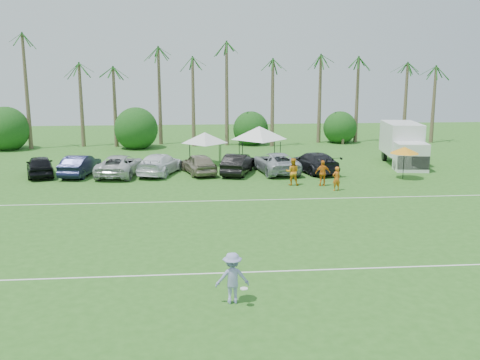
{
  "coord_description": "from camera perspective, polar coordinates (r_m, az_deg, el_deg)",
  "views": [
    {
      "loc": [
        -0.18,
        -18.35,
        8.14
      ],
      "look_at": [
        2.55,
        12.61,
        1.6
      ],
      "focal_mm": 40.0,
      "sensor_mm": 36.0,
      "label": 1
    }
  ],
  "objects": [
    {
      "name": "frisbee_player",
      "position": [
        19.03,
        -0.82,
        -10.4
      ],
      "size": [
        1.23,
        0.88,
        1.85
      ],
      "rotation": [
        0.0,
        0.0,
        3.2
      ],
      "color": "#8F93CC",
      "rests_on": "ground"
    },
    {
      "name": "palm_tree_9",
      "position": [
        59.21,
        13.12,
        11.79
      ],
      "size": [
        2.4,
        2.4,
        9.9
      ],
      "color": "brown",
      "rests_on": "ground"
    },
    {
      "name": "sideline_player_b",
      "position": [
        37.79,
        5.62,
        0.88
      ],
      "size": [
        1.06,
        0.89,
        1.92
      ],
      "primitive_type": "imported",
      "rotation": [
        0.0,
        0.0,
        2.95
      ],
      "color": "orange",
      "rests_on": "ground"
    },
    {
      "name": "parked_car_2",
      "position": [
        42.08,
        -12.69,
        1.55
      ],
      "size": [
        3.46,
        6.11,
        1.61
      ],
      "primitive_type": "imported",
      "rotation": [
        0.0,
        0.0,
        3.0
      ],
      "color": "#BEBEBF",
      "rests_on": "ground"
    },
    {
      "name": "parked_car_7",
      "position": [
        42.77,
        7.84,
        1.9
      ],
      "size": [
        3.67,
        5.94,
        1.61
      ],
      "primitive_type": "imported",
      "rotation": [
        0.0,
        0.0,
        3.42
      ],
      "color": "black",
      "rests_on": "ground"
    },
    {
      "name": "sideline_player_c",
      "position": [
        37.86,
        8.82,
        0.73
      ],
      "size": [
        1.07,
        0.45,
        1.82
      ],
      "primitive_type": "imported",
      "rotation": [
        0.0,
        0.0,
        3.14
      ],
      "color": "orange",
      "rests_on": "ground"
    },
    {
      "name": "parked_car_1",
      "position": [
        42.77,
        -16.68,
        1.5
      ],
      "size": [
        2.54,
        5.1,
        1.61
      ],
      "primitive_type": "imported",
      "rotation": [
        0.0,
        0.0,
        2.96
      ],
      "color": "black",
      "rests_on": "ground"
    },
    {
      "name": "sideline_player_a",
      "position": [
        36.58,
        10.24,
        0.15
      ],
      "size": [
        0.69,
        0.57,
        1.64
      ],
      "primitive_type": "imported",
      "rotation": [
        0.0,
        0.0,
        3.48
      ],
      "color": "orange",
      "rests_on": "ground"
    },
    {
      "name": "bush_tree_2",
      "position": [
        58.03,
        1.11,
        5.61
      ],
      "size": [
        4.0,
        4.0,
        4.0
      ],
      "color": "brown",
      "rests_on": "ground"
    },
    {
      "name": "palm_tree_10",
      "position": [
        60.94,
        17.74,
        12.35
      ],
      "size": [
        2.4,
        2.4,
        10.9
      ],
      "color": "brown",
      "rests_on": "ground"
    },
    {
      "name": "palm_tree_1",
      "position": [
        58.8,
        -22.11,
        11.24
      ],
      "size": [
        2.4,
        2.4,
        9.9
      ],
      "color": "brown",
      "rests_on": "ground"
    },
    {
      "name": "palm_tree_4",
      "position": [
        56.48,
        -9.09,
        11.07
      ],
      "size": [
        2.4,
        2.4,
        8.9
      ],
      "color": "brown",
      "rests_on": "ground"
    },
    {
      "name": "palm_tree_5",
      "position": [
        56.35,
        -4.97,
        12.06
      ],
      "size": [
        2.4,
        2.4,
        9.9
      ],
      "color": "brown",
      "rests_on": "ground"
    },
    {
      "name": "bush_tree_3",
      "position": [
        59.92,
        10.71,
        5.61
      ],
      "size": [
        4.0,
        4.0,
        4.0
      ],
      "color": "brown",
      "rests_on": "ground"
    },
    {
      "name": "canopy_tent_right",
      "position": [
        45.15,
        2.07,
        5.75
      ],
      "size": [
        4.78,
        4.78,
        3.87
      ],
      "color": "black",
      "rests_on": "ground"
    },
    {
      "name": "bush_tree_1",
      "position": [
        57.99,
        -10.82,
        5.4
      ],
      "size": [
        4.0,
        4.0,
        4.0
      ],
      "color": "brown",
      "rests_on": "ground"
    },
    {
      "name": "parked_car_5",
      "position": [
        41.66,
        -0.25,
        1.74
      ],
      "size": [
        3.1,
        5.17,
        1.61
      ],
      "primitive_type": "imported",
      "rotation": [
        0.0,
        0.0,
        2.83
      ],
      "color": "black",
      "rests_on": "ground"
    },
    {
      "name": "parked_car_6",
      "position": [
        42.28,
        3.81,
        1.87
      ],
      "size": [
        3.54,
        6.13,
        1.61
      ],
      "primitive_type": "imported",
      "rotation": [
        0.0,
        0.0,
        3.3
      ],
      "color": "#A5ABB1",
      "rests_on": "ground"
    },
    {
      "name": "canopy_tent_left",
      "position": [
        45.54,
        -3.79,
        5.1
      ],
      "size": [
        4.0,
        4.0,
        3.24
      ],
      "color": "black",
      "rests_on": "ground"
    },
    {
      "name": "palm_tree_8",
      "position": [
        57.87,
        8.28,
        11.11
      ],
      "size": [
        2.4,
        2.4,
        8.9
      ],
      "color": "brown",
      "rests_on": "ground"
    },
    {
      "name": "market_umbrella",
      "position": [
        41.41,
        17.14,
        3.06
      ],
      "size": [
        2.17,
        2.17,
        2.41
      ],
      "color": "black",
      "rests_on": "ground"
    },
    {
      "name": "parked_car_3",
      "position": [
        42.07,
        -8.55,
        1.71
      ],
      "size": [
        3.82,
        5.96,
        1.61
      ],
      "primitive_type": "imported",
      "rotation": [
        0.0,
        0.0,
        2.84
      ],
      "color": "white",
      "rests_on": "ground"
    },
    {
      "name": "palm_tree_3",
      "position": [
        56.92,
        -13.31,
        13.51
      ],
      "size": [
        2.4,
        2.4,
        11.9
      ],
      "color": "brown",
      "rests_on": "ground"
    },
    {
      "name": "palm_tree_6",
      "position": [
        56.51,
        -0.82,
        12.97
      ],
      "size": [
        2.4,
        2.4,
        10.9
      ],
      "color": "brown",
      "rests_on": "ground"
    },
    {
      "name": "palm_tree_7",
      "position": [
        56.97,
        3.31,
        13.8
      ],
      "size": [
        2.4,
        2.4,
        11.9
      ],
      "color": "brown",
      "rests_on": "ground"
    },
    {
      "name": "palm_tree_2",
      "position": [
        57.58,
        -17.3,
        12.43
      ],
      "size": [
        2.4,
        2.4,
        10.9
      ],
      "color": "brown",
      "rests_on": "ground"
    },
    {
      "name": "parked_car_4",
      "position": [
        41.8,
        -4.42,
        1.74
      ],
      "size": [
        3.09,
        5.05,
        1.61
      ],
      "primitive_type": "imported",
      "rotation": [
        0.0,
        0.0,
        3.41
      ],
      "color": "gray",
      "rests_on": "ground"
    },
    {
      "name": "field_lines",
      "position": [
        27.58,
        -4.46,
        -5.31
      ],
      "size": [
        80.0,
        12.1,
        0.01
      ],
      "color": "white",
      "rests_on": "ground"
    },
    {
      "name": "palm_tree_11",
      "position": [
        62.59,
        21.26,
        12.86
      ],
      "size": [
        2.4,
        2.4,
        11.9
      ],
      "color": "brown",
      "rests_on": "ground"
    },
    {
      "name": "box_truck",
      "position": [
        47.38,
        17.05,
        3.79
      ],
      "size": [
        3.48,
        7.14,
        3.54
      ],
      "rotation": [
        0.0,
        0.0,
        -0.14
      ],
      "color": "white",
      "rests_on": "ground"
    },
    {
      "name": "ground",
      "position": [
        20.07,
        -4.18,
        -12.08
      ],
      "size": [
        120.0,
        120.0,
        0.0
      ],
      "primitive_type": "plane",
      "color": "#2B621D",
      "rests_on": "ground"
    },
    {
      "name": "bush_tree_0",
      "position": [
        60.69,
        -23.16,
        4.93
      ],
      "size": [
        4.0,
        4.0,
        4.0
      ],
      "color": "brown",
      "rests_on": "ground"
    },
    {
      "name": "parked_car_0",
      "position": [
        43.55,
        -20.56,
        1.42
      ],
      "size": [
        3.2,
        5.07,
        1.61
      ],
      "primitive_type": "imported",
      "rotation": [
        0.0,
        0.0,
        3.44
      ],
      "color": "black",
      "rests_on": "ground"
    }
  ]
}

